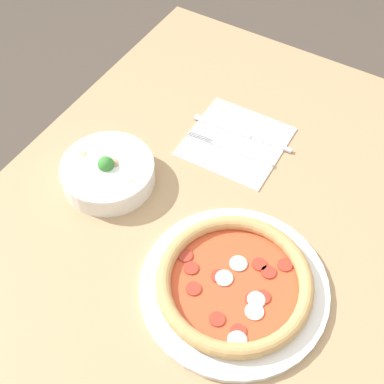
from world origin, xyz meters
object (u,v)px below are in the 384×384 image
Objects in this scene: knife at (246,135)px; bowl at (108,171)px; fork at (230,149)px; pizza at (234,284)px.

bowl is at bearing 50.66° from knife.
pizza is at bearing 115.81° from fork.
knife is at bearing -35.53° from bowl.
knife is (0.33, 0.15, -0.01)m from pizza.
fork is 0.87× the size of knife.
fork is at bearing 29.62° from pizza.
pizza is 0.34m from bowl.
bowl reaches higher than fork.
fork is 0.06m from knife.
pizza reaches higher than fork.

